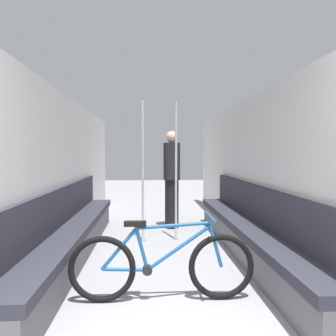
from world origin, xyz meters
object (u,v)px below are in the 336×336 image
(grab_pole_near, at_px, (176,173))
(grab_pole_far, at_px, (143,173))
(bicycle, at_px, (162,266))
(bench_seat_row_left, at_px, (72,235))
(passenger_standing, at_px, (172,178))
(bench_seat_row_right, at_px, (248,232))

(grab_pole_near, xyz_separation_m, grab_pole_far, (-0.51, -0.04, 0.00))
(bicycle, bearing_deg, bench_seat_row_left, 132.05)
(grab_pole_near, distance_m, passenger_standing, 0.81)
(bench_seat_row_right, height_order, bicycle, bench_seat_row_right)
(grab_pole_far, bearing_deg, bench_seat_row_right, -30.58)
(bicycle, bearing_deg, bench_seat_row_right, 47.39)
(grab_pole_near, height_order, passenger_standing, grab_pole_near)
(bench_seat_row_right, xyz_separation_m, passenger_standing, (-0.89, 1.66, 0.60))
(grab_pole_near, bearing_deg, grab_pole_far, -176.07)
(bench_seat_row_right, xyz_separation_m, grab_pole_far, (-1.39, 0.82, 0.74))
(bicycle, xyz_separation_m, grab_pole_near, (0.31, 2.11, 0.72))
(passenger_standing, bearing_deg, bicycle, 56.95)
(grab_pole_far, bearing_deg, grab_pole_near, 3.93)
(bench_seat_row_right, relative_size, grab_pole_near, 2.06)
(bench_seat_row_left, height_order, passenger_standing, passenger_standing)
(bicycle, height_order, grab_pole_far, grab_pole_far)
(grab_pole_far, height_order, passenger_standing, grab_pole_far)
(bench_seat_row_left, height_order, bench_seat_row_right, same)
(grab_pole_near, xyz_separation_m, passenger_standing, (-0.01, 0.80, -0.14))
(bicycle, relative_size, grab_pole_far, 0.79)
(bench_seat_row_right, distance_m, grab_pole_near, 1.44)
(grab_pole_far, xyz_separation_m, passenger_standing, (0.50, 0.84, -0.14))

